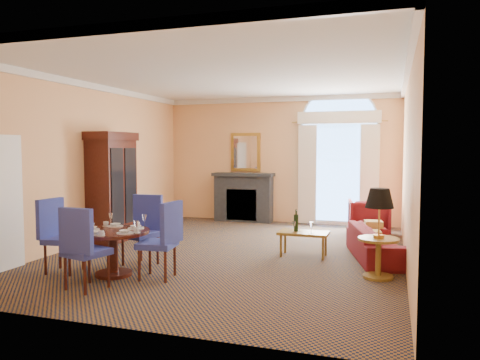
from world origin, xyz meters
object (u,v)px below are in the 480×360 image
(dining_table, at_px, (113,241))
(coffee_table, at_px, (303,233))
(armoire, at_px, (112,189))
(sofa, at_px, (377,243))
(side_table, at_px, (379,221))
(armchair, at_px, (369,217))

(dining_table, height_order, coffee_table, dining_table)
(armoire, bearing_deg, sofa, 0.04)
(armoire, bearing_deg, side_table, -12.81)
(armoire, xyz_separation_m, coffee_table, (4.01, -0.20, -0.66))
(sofa, bearing_deg, armchair, -7.91)
(armoire, xyz_separation_m, armchair, (5.01, 2.25, -0.68))
(armoire, distance_m, sofa, 5.33)
(armoire, bearing_deg, dining_table, -56.34)
(coffee_table, distance_m, side_table, 1.71)
(dining_table, relative_size, side_table, 0.84)
(sofa, relative_size, coffee_table, 2.21)
(coffee_table, bearing_deg, armchair, 68.16)
(armoire, height_order, coffee_table, armoire)
(dining_table, bearing_deg, coffee_table, 40.38)
(dining_table, height_order, side_table, side_table)
(sofa, distance_m, side_table, 1.34)
(armoire, relative_size, coffee_table, 2.55)
(sofa, bearing_deg, armoire, 75.65)
(armchair, bearing_deg, coffee_table, 59.34)
(sofa, bearing_deg, coffee_table, 84.88)
(coffee_table, xyz_separation_m, side_table, (1.31, -1.01, 0.42))
(side_table, bearing_deg, dining_table, -163.83)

